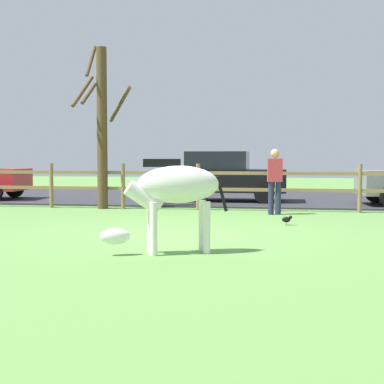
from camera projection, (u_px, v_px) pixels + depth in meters
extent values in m
plane|color=#5B8C42|center=(175.00, 235.00, 10.66)|extent=(60.00, 60.00, 0.00)
cube|color=#2D2D33|center=(231.00, 198.00, 19.79)|extent=(28.00, 7.40, 0.05)
cylinder|color=olive|center=(51.00, 185.00, 16.37)|extent=(0.11, 0.11, 1.26)
cylinder|color=olive|center=(123.00, 186.00, 15.99)|extent=(0.11, 0.11, 1.26)
cylinder|color=olive|center=(198.00, 187.00, 15.61)|extent=(0.11, 0.11, 1.26)
cylinder|color=olive|center=(277.00, 188.00, 15.23)|extent=(0.11, 0.11, 1.26)
cylinder|color=olive|center=(360.00, 188.00, 14.85)|extent=(0.11, 0.11, 1.26)
cube|color=olive|center=(198.00, 189.00, 15.61)|extent=(21.17, 0.06, 0.09)
cube|color=olive|center=(198.00, 173.00, 15.58)|extent=(21.17, 0.06, 0.09)
cylinder|color=#513A23|center=(102.00, 129.00, 15.92)|extent=(0.28, 0.28, 4.45)
cylinder|color=#513A23|center=(83.00, 91.00, 16.03)|extent=(0.24, 1.23, 1.00)
cylinder|color=#513A23|center=(89.00, 93.00, 15.98)|extent=(0.20, 0.86, 0.69)
cylinder|color=#513A23|center=(91.00, 61.00, 15.88)|extent=(0.13, 0.70, 0.94)
cylinder|color=#513A23|center=(120.00, 104.00, 16.21)|extent=(0.92, 0.91, 0.93)
ellipsoid|color=white|center=(178.00, 184.00, 8.58)|extent=(1.33, 0.93, 0.56)
cylinder|color=white|center=(154.00, 229.00, 8.40)|extent=(0.11, 0.11, 0.78)
cylinder|color=white|center=(151.00, 227.00, 8.67)|extent=(0.11, 0.11, 0.78)
cylinder|color=white|center=(207.00, 228.00, 8.57)|extent=(0.11, 0.11, 0.78)
cylinder|color=white|center=(202.00, 225.00, 8.84)|extent=(0.11, 0.11, 0.78)
cylinder|color=white|center=(143.00, 197.00, 8.48)|extent=(0.64, 0.45, 0.51)
ellipsoid|color=white|center=(115.00, 236.00, 8.42)|extent=(0.48, 0.36, 0.24)
cube|color=black|center=(162.00, 163.00, 8.51)|extent=(0.53, 0.26, 0.12)
cylinder|color=black|center=(222.00, 194.00, 8.74)|extent=(0.19, 0.12, 0.54)
cylinder|color=black|center=(286.00, 224.00, 12.19)|extent=(0.01, 0.01, 0.06)
cylinder|color=black|center=(286.00, 224.00, 12.15)|extent=(0.01, 0.01, 0.06)
ellipsoid|color=black|center=(286.00, 220.00, 12.16)|extent=(0.18, 0.10, 0.12)
sphere|color=black|center=(291.00, 217.00, 12.14)|extent=(0.07, 0.07, 0.07)
cylinder|color=black|center=(375.00, 193.00, 17.51)|extent=(0.62, 0.24, 0.60)
cube|color=black|center=(222.00, 180.00, 18.23)|extent=(4.03, 1.77, 0.70)
cube|color=black|center=(218.00, 160.00, 18.21)|extent=(1.93, 1.60, 0.56)
cylinder|color=black|center=(266.00, 190.00, 18.86)|extent=(0.60, 0.19, 0.60)
cylinder|color=black|center=(264.00, 193.00, 17.19)|extent=(0.60, 0.19, 0.60)
cylinder|color=black|center=(185.00, 189.00, 19.30)|extent=(0.60, 0.19, 0.60)
cylinder|color=black|center=(175.00, 193.00, 17.63)|extent=(0.60, 0.19, 0.60)
cylinder|color=black|center=(15.00, 189.00, 19.81)|extent=(0.61, 0.23, 0.60)
cylinder|color=#232847|center=(271.00, 198.00, 14.38)|extent=(0.14, 0.14, 0.82)
cylinder|color=#232847|center=(278.00, 198.00, 14.38)|extent=(0.14, 0.14, 0.82)
cube|color=#B7333D|center=(275.00, 170.00, 14.34)|extent=(0.39, 0.27, 0.58)
sphere|color=tan|center=(275.00, 153.00, 14.31)|extent=(0.22, 0.22, 0.22)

